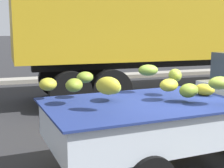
# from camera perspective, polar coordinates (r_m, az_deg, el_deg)

# --- Properties ---
(ground) EXTENTS (220.00, 220.00, 0.00)m
(ground) POSITION_cam_1_polar(r_m,az_deg,el_deg) (5.51, 15.39, -13.13)
(ground) COLOR #28282B
(curb_strip) EXTENTS (80.00, 0.80, 0.16)m
(curb_strip) POSITION_cam_1_polar(r_m,az_deg,el_deg) (13.70, -6.16, 1.09)
(curb_strip) COLOR gray
(curb_strip) RESTS_ON ground
(semi_trailer) EXTENTS (12.01, 2.71, 3.95)m
(semi_trailer) POSITION_cam_1_polar(r_m,az_deg,el_deg) (10.96, 15.89, 11.57)
(semi_trailer) COLOR gold
(semi_trailer) RESTS_ON ground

